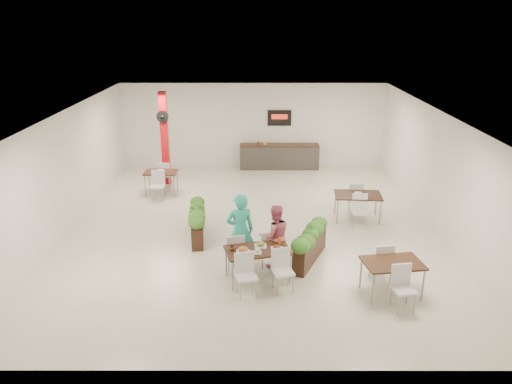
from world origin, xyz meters
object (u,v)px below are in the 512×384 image
at_px(red_column, 165,138).
at_px(diner_man, 240,231).
at_px(service_counter, 279,156).
at_px(main_table, 257,254).
at_px(side_table_b, 358,198).
at_px(diner_woman, 275,236).
at_px(planter_left, 197,220).
at_px(side_table_a, 161,175).
at_px(planter_right, 310,242).
at_px(side_table_c, 392,267).

xyz_separation_m(red_column, diner_man, (2.75, -6.11, -0.75)).
xyz_separation_m(service_counter, diner_man, (-1.24, -7.97, 0.41)).
height_order(main_table, side_table_b, same).
distance_m(diner_woman, planter_left, 2.58).
xyz_separation_m(planter_left, side_table_a, (-1.58, 3.47, 0.12)).
bearing_deg(red_column, service_counter, 25.00).
xyz_separation_m(diner_woman, planter_right, (0.85, 0.26, -0.27)).
bearing_deg(red_column, side_table_b, -28.06).
relative_size(main_table, side_table_a, 1.15).
xyz_separation_m(service_counter, side_table_a, (-4.01, -2.88, 0.13)).
distance_m(service_counter, planter_left, 6.80).
xyz_separation_m(red_column, planter_left, (1.57, -4.49, -1.14)).
height_order(red_column, service_counter, red_column).
height_order(main_table, diner_man, diner_man).
relative_size(service_counter, diner_woman, 1.96).
relative_size(diner_man, diner_woman, 1.17).
bearing_deg(side_table_b, diner_woman, -126.52).
bearing_deg(side_table_a, diner_woman, -53.61).
bearing_deg(diner_man, planter_left, -68.39).
xyz_separation_m(planter_right, side_table_b, (1.63, 2.63, 0.15)).
xyz_separation_m(diner_man, side_table_c, (3.21, -1.25, -0.27)).
height_order(diner_woman, side_table_c, diner_woman).
bearing_deg(red_column, planter_left, -70.71).
height_order(planter_right, side_table_a, planter_right).
height_order(diner_man, side_table_a, diner_man).
bearing_deg(side_table_a, diner_man, -60.11).
xyz_separation_m(planter_left, side_table_c, (4.39, -2.87, 0.12)).
height_order(planter_left, side_table_c, planter_left).
bearing_deg(red_column, side_table_a, -90.40).
distance_m(service_counter, diner_man, 8.08).
xyz_separation_m(diner_man, planter_left, (-1.18, 1.62, -0.40)).
xyz_separation_m(side_table_a, side_table_b, (6.04, -2.20, 0.02)).
height_order(main_table, planter_left, planter_left).
height_order(planter_left, side_table_b, planter_left).
bearing_deg(planter_left, side_table_c, -33.21).
relative_size(main_table, side_table_b, 1.14).
xyz_separation_m(service_counter, side_table_c, (1.96, -9.22, 0.13)).
relative_size(side_table_a, side_table_c, 0.98).
distance_m(main_table, side_table_b, 4.58).
distance_m(red_column, main_table, 7.53).
distance_m(diner_woman, side_table_b, 3.81).
xyz_separation_m(main_table, side_table_c, (2.81, -0.59, -0.01)).
distance_m(service_counter, main_table, 8.67).
relative_size(service_counter, planter_right, 1.73).
xyz_separation_m(service_counter, planter_right, (0.41, -7.71, -0.00)).
xyz_separation_m(red_column, service_counter, (4.00, 1.86, -1.15)).
relative_size(service_counter, side_table_b, 1.82).
bearing_deg(main_table, diner_man, 120.80).
height_order(main_table, diner_woman, diner_woman).
xyz_separation_m(main_table, side_table_a, (-3.15, 5.75, -0.02)).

